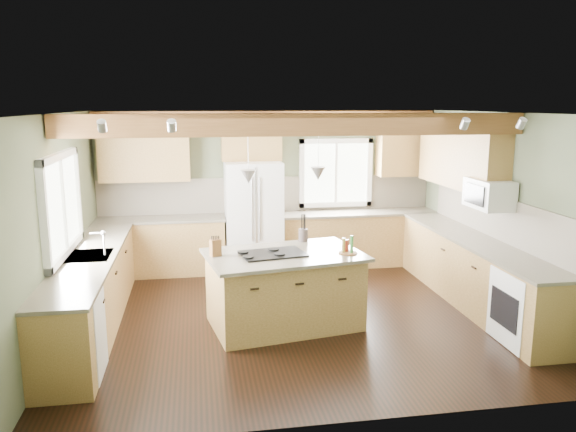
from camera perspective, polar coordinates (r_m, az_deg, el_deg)
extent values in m
plane|color=black|center=(7.39, 0.64, -10.16)|extent=(5.60, 5.60, 0.00)
plane|color=silver|center=(6.88, 0.69, 10.43)|extent=(5.60, 5.60, 0.00)
plane|color=#4B553C|center=(9.46, -1.98, 2.78)|extent=(5.60, 0.00, 5.60)
plane|color=#4B553C|center=(7.10, -22.19, -0.97)|extent=(0.00, 5.00, 5.00)
plane|color=#4B553C|center=(7.99, 20.84, 0.43)|extent=(0.00, 5.00, 5.00)
cube|color=brown|center=(6.64, 1.06, 9.27)|extent=(5.55, 0.26, 0.26)
cube|color=brown|center=(9.25, -1.96, 10.30)|extent=(5.55, 0.20, 0.10)
cube|color=brown|center=(9.45, -1.97, 2.22)|extent=(5.58, 0.03, 0.58)
cube|color=brown|center=(8.04, 20.53, -0.13)|extent=(0.03, 3.70, 0.58)
cube|color=brown|center=(9.27, -12.75, -3.10)|extent=(2.02, 0.60, 0.88)
cube|color=#443D32|center=(9.17, -12.88, -0.31)|extent=(2.06, 0.64, 0.04)
cube|color=brown|center=(9.64, 7.11, -2.35)|extent=(2.62, 0.60, 0.88)
cube|color=#443D32|center=(9.54, 7.18, 0.33)|extent=(2.66, 0.64, 0.04)
cube|color=brown|center=(7.31, -19.29, -7.42)|extent=(0.60, 3.70, 0.88)
cube|color=#443D32|center=(7.18, -19.53, -3.94)|extent=(0.64, 3.74, 0.04)
cube|color=brown|center=(8.09, 18.39, -5.55)|extent=(0.60, 3.70, 0.88)
cube|color=#443D32|center=(7.97, 18.59, -2.38)|extent=(0.64, 3.74, 0.04)
cube|color=brown|center=(9.16, -14.38, 6.25)|extent=(1.40, 0.35, 0.90)
cube|color=brown|center=(9.16, -3.76, 7.83)|extent=(0.96, 0.35, 0.70)
cube|color=brown|center=(8.61, 17.14, 5.79)|extent=(0.35, 2.20, 0.90)
cube|color=brown|center=(9.78, 11.71, 6.67)|extent=(0.90, 0.35, 0.90)
cube|color=white|center=(7.10, -22.10, 1.09)|extent=(0.04, 1.60, 1.05)
cube|color=white|center=(9.62, 4.85, 4.39)|extent=(1.10, 0.04, 1.00)
cube|color=#262628|center=(7.18, -19.53, -3.90)|extent=(0.50, 0.65, 0.03)
cylinder|color=#B2B2B7|center=(7.11, -18.18, -2.74)|extent=(0.02, 0.02, 0.28)
cube|color=white|center=(6.11, -21.25, -11.39)|extent=(0.60, 0.60, 0.84)
cube|color=white|center=(7.02, 23.25, -8.57)|extent=(0.60, 0.72, 0.84)
cube|color=white|center=(7.80, 19.76, 2.12)|extent=(0.40, 0.70, 0.38)
cone|color=#B2B2B7|center=(6.53, -4.04, 4.01)|extent=(0.18, 0.18, 0.16)
cone|color=#B2B2B7|center=(6.81, 3.08, 4.32)|extent=(0.18, 0.18, 0.16)
cube|color=white|center=(9.12, -3.53, -0.11)|extent=(0.90, 0.74, 1.80)
cube|color=brown|center=(6.99, -0.39, -7.62)|extent=(1.90, 1.35, 0.88)
cube|color=#443D32|center=(6.85, -0.39, -3.98)|extent=(2.04, 1.49, 0.04)
cube|color=black|center=(6.80, -1.56, -3.84)|extent=(0.83, 0.63, 0.02)
cube|color=brown|center=(6.77, -7.38, -3.21)|extent=(0.15, 0.13, 0.20)
cylinder|color=#38322C|center=(7.42, 1.56, -1.96)|extent=(0.14, 0.14, 0.17)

